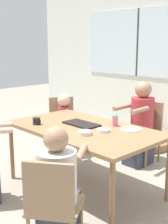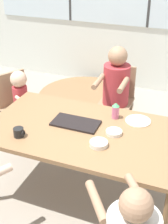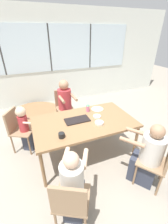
# 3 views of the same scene
# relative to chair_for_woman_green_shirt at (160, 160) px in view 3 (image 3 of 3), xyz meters

# --- Properties ---
(ground_plane) EXTENTS (16.00, 16.00, 0.00)m
(ground_plane) POSITION_rel_chair_for_woman_green_shirt_xyz_m (-0.75, 1.05, -0.52)
(ground_plane) COLOR gray
(wall_back_with_windows) EXTENTS (8.40, 0.08, 2.80)m
(wall_back_with_windows) POSITION_rel_chair_for_woman_green_shirt_xyz_m (-0.75, 3.79, 0.90)
(wall_back_with_windows) COLOR silver
(wall_back_with_windows) RESTS_ON ground_plane
(dining_table) EXTENTS (1.77, 1.01, 0.75)m
(dining_table) POSITION_rel_chair_for_woman_green_shirt_xyz_m (-0.75, 1.05, 0.18)
(dining_table) COLOR olive
(dining_table) RESTS_ON ground_plane
(chair_for_woman_green_shirt) EXTENTS (0.56, 0.56, 0.87)m
(chair_for_woman_green_shirt) POSITION_rel_chair_for_woman_green_shirt_xyz_m (0.00, 0.00, 0.00)
(chair_for_woman_green_shirt) COLOR #937556
(chair_for_woman_green_shirt) RESTS_ON ground_plane
(chair_for_man_blue_shirt) EXTENTS (0.41, 0.41, 0.87)m
(chair_for_man_blue_shirt) POSITION_rel_chair_for_woman_green_shirt_xyz_m (-0.79, 2.35, 0.00)
(chair_for_man_blue_shirt) COLOR #937556
(chair_for_man_blue_shirt) RESTS_ON ground_plane
(chair_for_man_teal_shirt) EXTENTS (0.54, 0.54, 0.87)m
(chair_for_man_teal_shirt) POSITION_rel_chair_for_woman_green_shirt_xyz_m (-1.37, -0.09, 0.00)
(chair_for_man_teal_shirt) COLOR #937556
(chair_for_man_teal_shirt) RESTS_ON ground_plane
(chair_for_toddler) EXTENTS (0.54, 0.54, 0.87)m
(chair_for_toddler) POSITION_rel_chair_for_woman_green_shirt_xyz_m (-1.89, 1.68, 0.00)
(chair_for_toddler) COLOR #937556
(chair_for_toddler) RESTS_ON ground_plane
(person_woman_green_shirt) EXTENTS (0.59, 0.65, 1.08)m
(person_woman_green_shirt) POSITION_rel_chair_for_woman_green_shirt_xyz_m (-0.10, 0.14, -0.04)
(person_woman_green_shirt) COLOR #333847
(person_woman_green_shirt) RESTS_ON ground_plane
(person_man_blue_shirt) EXTENTS (0.36, 0.61, 1.18)m
(person_man_blue_shirt) POSITION_rel_chair_for_woman_green_shirt_xyz_m (-0.79, 2.18, 0.01)
(person_man_blue_shirt) COLOR #333847
(person_man_blue_shirt) RESTS_ON ground_plane
(person_man_teal_shirt) EXTENTS (0.46, 0.55, 1.10)m
(person_man_teal_shirt) POSITION_rel_chair_for_woman_green_shirt_xyz_m (-1.30, 0.06, -0.02)
(person_man_teal_shirt) COLOR #333847
(person_man_teal_shirt) RESTS_ON ground_plane
(person_toddler) EXTENTS (0.36, 0.30, 0.96)m
(person_toddler) POSITION_rel_chair_for_woman_green_shirt_xyz_m (-1.76, 1.60, -0.03)
(person_toddler) COLOR #333847
(person_toddler) RESTS_ON ground_plane
(food_tray_dark) EXTENTS (0.43, 0.23, 0.02)m
(food_tray_dark) POSITION_rel_chair_for_woman_green_shirt_xyz_m (-0.86, 1.11, 0.24)
(food_tray_dark) COLOR black
(food_tray_dark) RESTS_ON dining_table
(coffee_mug) EXTENTS (0.10, 0.09, 0.08)m
(coffee_mug) POSITION_rel_chair_for_woman_green_shirt_xyz_m (-1.24, 0.74, 0.27)
(coffee_mug) COLOR black
(coffee_mug) RESTS_ON dining_table
(sippy_cup) EXTENTS (0.07, 0.07, 0.16)m
(sippy_cup) POSITION_rel_chair_for_woman_green_shirt_xyz_m (-0.55, 1.35, 0.31)
(sippy_cup) COLOR #CC668C
(sippy_cup) RESTS_ON dining_table
(bowl_white_shallow) EXTENTS (0.14, 0.14, 0.03)m
(bowl_white_shallow) POSITION_rel_chair_for_woman_green_shirt_xyz_m (-0.48, 1.08, 0.25)
(bowl_white_shallow) COLOR silver
(bowl_white_shallow) RESTS_ON dining_table
(bowl_cereal) EXTENTS (0.15, 0.15, 0.04)m
(bowl_cereal) POSITION_rel_chair_for_woman_green_shirt_xyz_m (-0.55, 0.86, 0.25)
(bowl_cereal) COLOR silver
(bowl_cereal) RESTS_ON dining_table
(plate_tortillas) EXTENTS (0.24, 0.24, 0.01)m
(plate_tortillas) POSITION_rel_chair_for_woman_green_shirt_xyz_m (-0.33, 1.37, 0.24)
(plate_tortillas) COLOR beige
(plate_tortillas) RESTS_ON dining_table
(folded_table_stack) EXTENTS (1.45, 1.45, 0.12)m
(folded_table_stack) POSITION_rel_chair_for_woman_green_shirt_xyz_m (-1.48, 2.94, -0.46)
(folded_table_stack) COLOR olive
(folded_table_stack) RESTS_ON ground_plane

